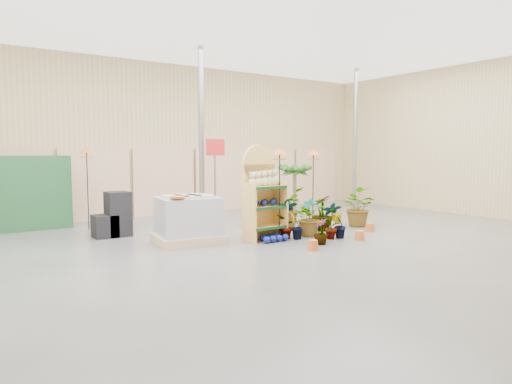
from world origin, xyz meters
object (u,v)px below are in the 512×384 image
display_shelf (261,196)px  potted_plant_2 (310,217)px  bird_table_front (280,155)px  pallet_stack (188,220)px

display_shelf → potted_plant_2: (1.12, -0.30, -0.52)m
display_shelf → bird_table_front: display_shelf is taller
potted_plant_2 → pallet_stack: bearing=162.0°
pallet_stack → bird_table_front: bearing=-18.3°
display_shelf → potted_plant_2: bearing=-18.6°
pallet_stack → potted_plant_2: (2.60, -0.84, -0.06)m
bird_table_front → potted_plant_2: bird_table_front is taller
pallet_stack → bird_table_front: bird_table_front is taller
display_shelf → pallet_stack: (-1.48, 0.54, -0.46)m
potted_plant_2 → bird_table_front: bearing=-179.5°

